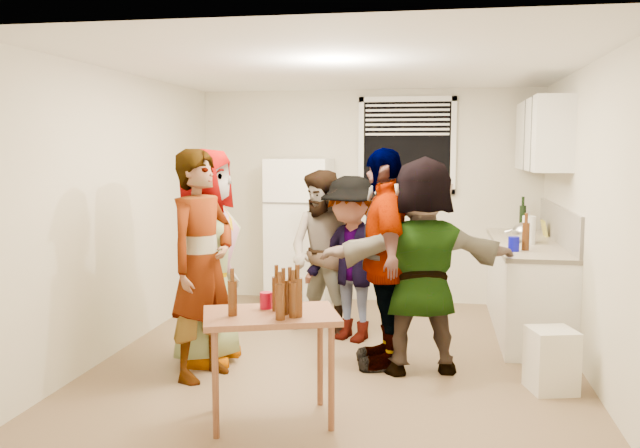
% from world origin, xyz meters
% --- Properties ---
extents(room, '(4.00, 4.50, 2.50)m').
position_xyz_m(room, '(0.00, 0.00, 0.00)').
color(room, beige).
rests_on(room, ground).
extents(window, '(1.12, 0.10, 1.06)m').
position_xyz_m(window, '(0.45, 2.21, 1.85)').
color(window, white).
rests_on(window, room).
extents(refrigerator, '(0.70, 0.70, 1.70)m').
position_xyz_m(refrigerator, '(-0.75, 1.88, 0.85)').
color(refrigerator, white).
rests_on(refrigerator, ground).
extents(counter_lower, '(0.60, 2.20, 0.86)m').
position_xyz_m(counter_lower, '(1.70, 1.15, 0.43)').
color(counter_lower, white).
rests_on(counter_lower, ground).
extents(countertop, '(0.64, 2.22, 0.04)m').
position_xyz_m(countertop, '(1.70, 1.15, 0.88)').
color(countertop, beige).
rests_on(countertop, counter_lower).
extents(backsplash, '(0.03, 2.20, 0.36)m').
position_xyz_m(backsplash, '(1.99, 1.15, 1.08)').
color(backsplash, beige).
rests_on(backsplash, countertop).
extents(upper_cabinets, '(0.34, 1.60, 0.70)m').
position_xyz_m(upper_cabinets, '(1.83, 1.35, 1.95)').
color(upper_cabinets, white).
rests_on(upper_cabinets, room).
extents(kettle, '(0.32, 0.30, 0.21)m').
position_xyz_m(kettle, '(1.65, 1.09, 0.90)').
color(kettle, silver).
rests_on(kettle, countertop).
extents(paper_towel, '(0.13, 0.13, 0.27)m').
position_xyz_m(paper_towel, '(1.68, 0.96, 0.90)').
color(paper_towel, white).
rests_on(paper_towel, countertop).
extents(wine_bottle, '(0.07, 0.07, 0.28)m').
position_xyz_m(wine_bottle, '(1.75, 2.04, 0.90)').
color(wine_bottle, black).
rests_on(wine_bottle, countertop).
extents(beer_bottle_counter, '(0.07, 0.07, 0.25)m').
position_xyz_m(beer_bottle_counter, '(1.60, 0.55, 0.90)').
color(beer_bottle_counter, '#47230C').
rests_on(beer_bottle_counter, countertop).
extents(blue_cup, '(0.10, 0.10, 0.13)m').
position_xyz_m(blue_cup, '(1.49, 0.47, 0.90)').
color(blue_cup, '#0909AC').
rests_on(blue_cup, countertop).
extents(picture_frame, '(0.02, 0.20, 0.17)m').
position_xyz_m(picture_frame, '(1.92, 1.60, 0.98)').
color(picture_frame, gold).
rests_on(picture_frame, countertop).
extents(trash_bin, '(0.39, 0.39, 0.47)m').
position_xyz_m(trash_bin, '(1.67, -0.58, 0.25)').
color(trash_bin, silver).
rests_on(trash_bin, ground).
extents(serving_table, '(1.02, 0.84, 0.74)m').
position_xyz_m(serving_table, '(-0.27, -1.48, 0.00)').
color(serving_table, brown).
rests_on(serving_table, ground).
extents(beer_bottle_table, '(0.07, 0.07, 0.25)m').
position_xyz_m(beer_bottle_table, '(-0.07, -1.55, 0.74)').
color(beer_bottle_table, '#47230C').
rests_on(beer_bottle_table, serving_table).
extents(red_cup, '(0.08, 0.08, 0.11)m').
position_xyz_m(red_cup, '(-0.33, -1.36, 0.74)').
color(red_cup, maroon).
rests_on(red_cup, serving_table).
extents(guest_grey, '(1.83, 0.91, 0.58)m').
position_xyz_m(guest_grey, '(-1.11, -0.34, 0.00)').
color(guest_grey, gray).
rests_on(guest_grey, ground).
extents(guest_stripe, '(1.93, 1.30, 0.43)m').
position_xyz_m(guest_stripe, '(-1.01, -0.71, 0.00)').
color(guest_stripe, '#141933').
rests_on(guest_stripe, ground).
extents(guest_back_left, '(1.38, 1.79, 0.61)m').
position_xyz_m(guest_back_left, '(-0.26, 0.67, 0.00)').
color(guest_back_left, brown).
rests_on(guest_back_left, ground).
extents(guest_back_right, '(1.58, 1.85, 0.58)m').
position_xyz_m(guest_back_right, '(0.02, 0.52, 0.00)').
color(guest_back_right, '#38383C').
rests_on(guest_back_right, ground).
extents(guest_black, '(1.98, 1.37, 0.44)m').
position_xyz_m(guest_black, '(0.38, -0.18, 0.00)').
color(guest_black, black).
rests_on(guest_black, ground).
extents(guest_orange, '(2.02, 2.11, 0.52)m').
position_xyz_m(guest_orange, '(0.69, -0.28, 0.00)').
color(guest_orange, '#C27648').
rests_on(guest_orange, ground).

